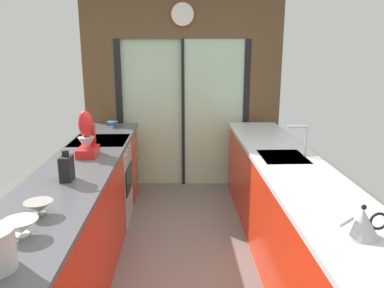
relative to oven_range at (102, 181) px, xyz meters
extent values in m
cube|color=slate|center=(0.91, -0.65, -0.47)|extent=(5.04, 7.60, 0.02)
cube|color=brown|center=(0.91, 1.15, 1.89)|extent=(2.64, 0.08, 0.70)
cube|color=#B2D1AD|center=(0.49, 1.17, 0.54)|extent=(0.80, 0.02, 2.00)
cube|color=#B2D1AD|center=(1.33, 1.13, 0.54)|extent=(0.80, 0.02, 2.00)
cube|color=black|center=(0.05, 1.15, 0.54)|extent=(0.08, 0.10, 2.00)
cube|color=black|center=(1.77, 1.15, 0.54)|extent=(0.08, 0.10, 2.00)
cube|color=black|center=(0.91, 1.15, 0.54)|extent=(0.04, 0.10, 2.00)
cube|color=brown|center=(-0.20, 1.15, 0.54)|extent=(0.42, 0.08, 2.00)
cube|color=brown|center=(2.02, 1.15, 0.54)|extent=(0.42, 0.08, 2.00)
cylinder|color=white|center=(0.91, 1.09, 1.84)|extent=(0.28, 0.03, 0.28)
torus|color=#DB4C23|center=(0.91, 1.09, 1.84)|extent=(0.30, 0.02, 0.30)
cube|color=red|center=(0.00, -1.57, -0.02)|extent=(0.58, 2.55, 0.88)
cube|color=red|center=(0.00, 0.63, -0.02)|extent=(0.58, 0.65, 0.88)
cube|color=#4C4C51|center=(0.00, -0.95, 0.44)|extent=(0.62, 3.80, 0.04)
cube|color=red|center=(1.82, -0.95, -0.02)|extent=(0.58, 3.80, 0.88)
cube|color=#BCBCC1|center=(1.82, -0.95, 0.44)|extent=(0.62, 3.80, 0.04)
cube|color=#B7BABC|center=(1.80, -0.70, 0.44)|extent=(0.40, 0.48, 0.05)
cylinder|color=#B7BABC|center=(2.00, -0.70, 0.61)|extent=(0.02, 0.02, 0.29)
cylinder|color=#B7BABC|center=(1.91, -0.70, 0.74)|extent=(0.18, 0.02, 0.02)
cube|color=#B7BABC|center=(0.00, 0.00, -0.02)|extent=(0.58, 0.60, 0.88)
cube|color=black|center=(0.29, 0.00, 0.02)|extent=(0.01, 0.48, 0.28)
cube|color=black|center=(0.00, 0.00, 0.45)|extent=(0.58, 0.60, 0.03)
cylinder|color=#B7BABC|center=(0.30, -0.18, 0.34)|extent=(0.02, 0.04, 0.04)
cylinder|color=#B7BABC|center=(0.30, 0.00, 0.34)|extent=(0.02, 0.04, 0.04)
cylinder|color=#B7BABC|center=(0.30, 0.18, 0.34)|extent=(0.02, 0.04, 0.04)
cylinder|color=silver|center=(0.02, -2.13, 0.47)|extent=(0.08, 0.08, 0.01)
cone|color=silver|center=(0.02, -2.13, 0.51)|extent=(0.18, 0.18, 0.08)
cylinder|color=gray|center=(0.02, -1.87, 0.47)|extent=(0.08, 0.08, 0.01)
cone|color=gray|center=(0.02, -1.87, 0.51)|extent=(0.17, 0.17, 0.07)
cylinder|color=teal|center=(0.02, 0.71, 0.47)|extent=(0.07, 0.07, 0.01)
cone|color=teal|center=(0.02, 0.71, 0.50)|extent=(0.15, 0.15, 0.06)
cube|color=black|center=(0.02, -1.28, 0.56)|extent=(0.08, 0.14, 0.19)
cylinder|color=black|center=(0.00, -1.28, 0.67)|extent=(0.02, 0.02, 0.05)
cylinder|color=black|center=(0.02, -1.28, 0.67)|extent=(0.02, 0.02, 0.05)
cylinder|color=black|center=(0.04, -1.28, 0.67)|extent=(0.02, 0.02, 0.06)
cube|color=red|center=(0.02, -0.62, 0.50)|extent=(0.17, 0.26, 0.08)
cube|color=red|center=(0.02, -0.52, 0.64)|extent=(0.10, 0.08, 0.20)
ellipsoid|color=red|center=(0.02, -0.63, 0.76)|extent=(0.13, 0.12, 0.24)
cone|color=#B7BABC|center=(0.02, -0.65, 0.58)|extent=(0.15, 0.15, 0.13)
cone|color=#B7BABC|center=(1.80, -2.21, 0.54)|extent=(0.18, 0.18, 0.15)
sphere|color=black|center=(1.80, -2.21, 0.63)|extent=(0.03, 0.03, 0.03)
cylinder|color=#B7BABC|center=(1.72, -2.21, 0.55)|extent=(0.08, 0.02, 0.07)
torus|color=black|center=(1.89, -2.21, 0.55)|extent=(0.10, 0.01, 0.10)
camera|label=1|loc=(0.85, -3.97, 1.42)|focal=35.32mm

